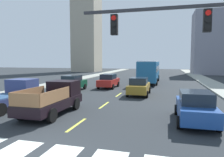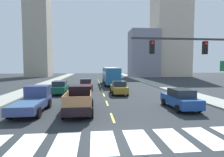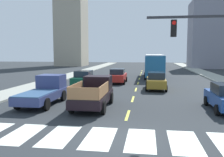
% 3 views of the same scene
% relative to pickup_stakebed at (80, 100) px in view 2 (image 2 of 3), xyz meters
% --- Properties ---
extents(ground_plane, '(160.00, 160.00, 0.00)m').
position_rel_pickup_stakebed_xyz_m(ground_plane, '(2.43, -6.01, -0.94)').
color(ground_plane, '#272B2F').
extents(sidewalk_right, '(2.89, 110.00, 0.15)m').
position_rel_pickup_stakebed_xyz_m(sidewalk_right, '(13.23, 11.99, -0.86)').
color(sidewalk_right, gray).
rests_on(sidewalk_right, ground).
extents(sidewalk_left, '(2.89, 110.00, 0.15)m').
position_rel_pickup_stakebed_xyz_m(sidewalk_left, '(-8.38, 11.99, -0.86)').
color(sidewalk_left, gray).
rests_on(sidewalk_left, ground).
extents(crosswalk_stripe_2, '(1.23, 2.87, 0.01)m').
position_rel_pickup_stakebed_xyz_m(crosswalk_stripe_2, '(-2.01, -6.01, -0.93)').
color(crosswalk_stripe_2, silver).
rests_on(crosswalk_stripe_2, ground).
extents(crosswalk_stripe_3, '(1.23, 2.87, 0.01)m').
position_rel_pickup_stakebed_xyz_m(crosswalk_stripe_3, '(-0.23, -6.01, -0.93)').
color(crosswalk_stripe_3, silver).
rests_on(crosswalk_stripe_3, ground).
extents(crosswalk_stripe_4, '(1.23, 2.87, 0.01)m').
position_rel_pickup_stakebed_xyz_m(crosswalk_stripe_4, '(1.54, -6.01, -0.93)').
color(crosswalk_stripe_4, silver).
rests_on(crosswalk_stripe_4, ground).
extents(crosswalk_stripe_5, '(1.23, 2.87, 0.01)m').
position_rel_pickup_stakebed_xyz_m(crosswalk_stripe_5, '(3.31, -6.01, -0.93)').
color(crosswalk_stripe_5, silver).
rests_on(crosswalk_stripe_5, ground).
extents(crosswalk_stripe_6, '(1.23, 2.87, 0.01)m').
position_rel_pickup_stakebed_xyz_m(crosswalk_stripe_6, '(5.08, -6.01, -0.93)').
color(crosswalk_stripe_6, silver).
rests_on(crosswalk_stripe_6, ground).
extents(crosswalk_stripe_7, '(1.23, 2.87, 0.01)m').
position_rel_pickup_stakebed_xyz_m(crosswalk_stripe_7, '(6.86, -6.01, -0.93)').
color(crosswalk_stripe_7, silver).
rests_on(crosswalk_stripe_7, ground).
extents(lane_dash_0, '(0.16, 2.40, 0.01)m').
position_rel_pickup_stakebed_xyz_m(lane_dash_0, '(2.43, -2.01, -0.93)').
color(lane_dash_0, '#D2D445').
rests_on(lane_dash_0, ground).
extents(lane_dash_1, '(0.16, 2.40, 0.01)m').
position_rel_pickup_stakebed_xyz_m(lane_dash_1, '(2.43, 2.99, -0.93)').
color(lane_dash_1, '#D2D445').
rests_on(lane_dash_1, ground).
extents(lane_dash_2, '(0.16, 2.40, 0.01)m').
position_rel_pickup_stakebed_xyz_m(lane_dash_2, '(2.43, 7.99, -0.93)').
color(lane_dash_2, '#D2D445').
rests_on(lane_dash_2, ground).
extents(lane_dash_3, '(0.16, 2.40, 0.01)m').
position_rel_pickup_stakebed_xyz_m(lane_dash_3, '(2.43, 12.99, -0.93)').
color(lane_dash_3, '#D2D445').
rests_on(lane_dash_3, ground).
extents(lane_dash_4, '(0.16, 2.40, 0.01)m').
position_rel_pickup_stakebed_xyz_m(lane_dash_4, '(2.43, 17.99, -0.93)').
color(lane_dash_4, '#D2D445').
rests_on(lane_dash_4, ground).
extents(lane_dash_5, '(0.16, 2.40, 0.01)m').
position_rel_pickup_stakebed_xyz_m(lane_dash_5, '(2.43, 22.99, -0.93)').
color(lane_dash_5, '#D2D445').
rests_on(lane_dash_5, ground).
extents(lane_dash_6, '(0.16, 2.40, 0.01)m').
position_rel_pickup_stakebed_xyz_m(lane_dash_6, '(2.43, 27.99, -0.93)').
color(lane_dash_6, '#D2D445').
rests_on(lane_dash_6, ground).
extents(lane_dash_7, '(0.16, 2.40, 0.01)m').
position_rel_pickup_stakebed_xyz_m(lane_dash_7, '(2.43, 32.99, -0.93)').
color(lane_dash_7, '#D2D445').
rests_on(lane_dash_7, ground).
extents(pickup_stakebed, '(2.18, 5.20, 1.96)m').
position_rel_pickup_stakebed_xyz_m(pickup_stakebed, '(0.00, 0.00, 0.00)').
color(pickup_stakebed, black).
rests_on(pickup_stakebed, ground).
extents(pickup_dark, '(2.18, 5.20, 1.96)m').
position_rel_pickup_stakebed_xyz_m(pickup_dark, '(-3.72, 0.46, -0.02)').
color(pickup_dark, navy).
rests_on(pickup_dark, ground).
extents(city_bus, '(2.72, 10.80, 3.32)m').
position_rel_pickup_stakebed_xyz_m(city_bus, '(4.46, 19.85, 1.02)').
color(city_bus, '#1E5E90').
rests_on(city_bus, ground).
extents(sedan_near_right, '(2.02, 4.40, 1.72)m').
position_rel_pickup_stakebed_xyz_m(sedan_near_right, '(4.38, 8.31, -0.08)').
color(sedan_near_right, olive).
rests_on(sedan_near_right, ground).
extents(sedan_near_left, '(2.02, 4.40, 1.72)m').
position_rel_pickup_stakebed_xyz_m(sedan_near_left, '(8.50, 0.02, -0.08)').
color(sedan_near_left, navy).
rests_on(sedan_near_left, ground).
extents(sedan_mid, '(2.02, 4.40, 1.72)m').
position_rel_pickup_stakebed_xyz_m(sedan_mid, '(0.01, 12.82, -0.08)').
color(sedan_mid, red).
rests_on(sedan_mid, ground).
extents(sedan_far, '(2.02, 4.40, 1.72)m').
position_rel_pickup_stakebed_xyz_m(sedan_far, '(-3.22, 9.36, -0.08)').
color(sedan_far, '#104C32').
rests_on(sedan_far, ground).
extents(traffic_signal_gantry, '(9.02, 0.27, 6.00)m').
position_rel_pickup_stakebed_xyz_m(traffic_signal_gantry, '(9.50, -3.33, 3.27)').
color(traffic_signal_gantry, '#2D2D33').
rests_on(traffic_signal_gantry, ground).
extents(tower_tall_centre, '(7.37, 7.87, 26.88)m').
position_rel_pickup_stakebed_xyz_m(tower_tall_centre, '(-16.98, 48.72, 12.51)').
color(tower_tall_centre, '#A49B86').
rests_on(tower_tall_centre, ground).
extents(block_mid_left, '(9.14, 7.63, 15.15)m').
position_rel_pickup_stakebed_xyz_m(block_mid_left, '(17.71, 43.64, 6.64)').
color(block_mid_left, gray).
rests_on(block_mid_left, ground).
extents(block_mid_right, '(11.55, 9.86, 27.79)m').
position_rel_pickup_stakebed_xyz_m(block_mid_right, '(27.84, 46.20, 12.96)').
color(block_mid_right, beige).
rests_on(block_mid_right, ground).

